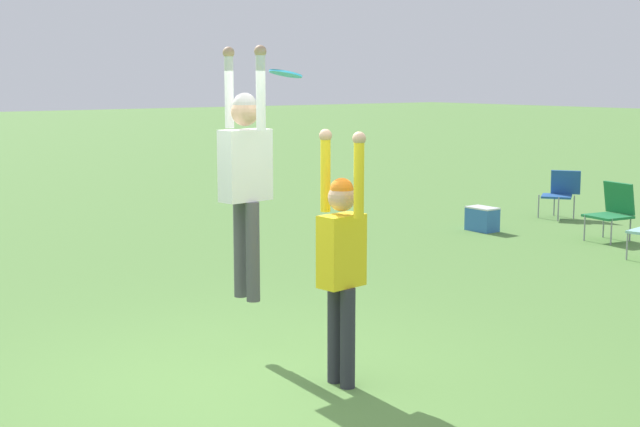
% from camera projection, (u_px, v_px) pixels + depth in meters
% --- Properties ---
extents(ground_plane, '(120.00, 120.00, 0.00)m').
position_uv_depth(ground_plane, '(253.00, 381.00, 7.23)').
color(ground_plane, '#56843D').
extents(person_jumping, '(0.61, 0.48, 2.21)m').
position_uv_depth(person_jumping, '(245.00, 166.00, 7.74)').
color(person_jumping, '#4C4C51').
rests_on(person_jumping, ground_plane).
extents(person_defending, '(0.52, 0.39, 2.04)m').
position_uv_depth(person_defending, '(342.00, 253.00, 6.99)').
color(person_defending, '#2D2D38').
rests_on(person_defending, ground_plane).
extents(frisbee, '(0.27, 0.26, 0.07)m').
position_uv_depth(frisbee, '(286.00, 74.00, 7.06)').
color(frisbee, '#2D9EDB').
extents(camping_chair_0, '(0.70, 0.77, 0.83)m').
position_uv_depth(camping_chair_0, '(561.00, 191.00, 15.62)').
color(camping_chair_0, gray).
rests_on(camping_chair_0, ground_plane).
extents(camping_chair_1, '(0.63, 0.67, 0.88)m').
position_uv_depth(camping_chair_1, '(613.00, 209.00, 13.42)').
color(camping_chair_1, gray).
rests_on(camping_chair_1, ground_plane).
extents(cooler_box, '(0.50, 0.32, 0.39)m').
position_uv_depth(cooler_box, '(482.00, 219.00, 14.31)').
color(cooler_box, '#336BB7').
rests_on(cooler_box, ground_plane).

